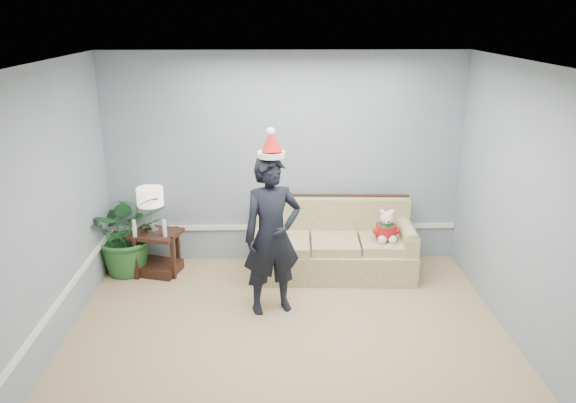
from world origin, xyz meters
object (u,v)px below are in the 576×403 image
at_px(side_table, 158,257).
at_px(sofa, 334,247).
at_px(houseplant, 128,232).
at_px(table_lamp, 150,199).
at_px(man, 272,236).
at_px(teddy_bear, 386,229).

bearing_deg(side_table, sofa, -0.45).
bearing_deg(sofa, houseplant, -178.73).
height_order(table_lamp, man, man).
xyz_separation_m(table_lamp, houseplant, (-0.32, 0.02, -0.44)).
bearing_deg(side_table, table_lamp, 151.57).
distance_m(table_lamp, man, 1.77).
height_order(sofa, teddy_bear, sofa).
xyz_separation_m(sofa, man, (-0.77, -0.94, 0.55)).
relative_size(side_table, teddy_bear, 1.68).
xyz_separation_m(sofa, side_table, (-2.21, 0.02, -0.11)).
xyz_separation_m(sofa, houseplant, (-2.56, 0.05, 0.21)).
bearing_deg(teddy_bear, side_table, 175.03).
height_order(side_table, teddy_bear, teddy_bear).
distance_m(side_table, houseplant, 0.48).
bearing_deg(sofa, teddy_bear, -12.06).
xyz_separation_m(table_lamp, teddy_bear, (2.86, -0.20, -0.35)).
height_order(side_table, table_lamp, table_lamp).
bearing_deg(sofa, man, -126.82).
xyz_separation_m(sofa, table_lamp, (-2.25, 0.04, 0.65)).
bearing_deg(side_table, man, -33.54).
height_order(side_table, man, man).
relative_size(table_lamp, teddy_bear, 1.41).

